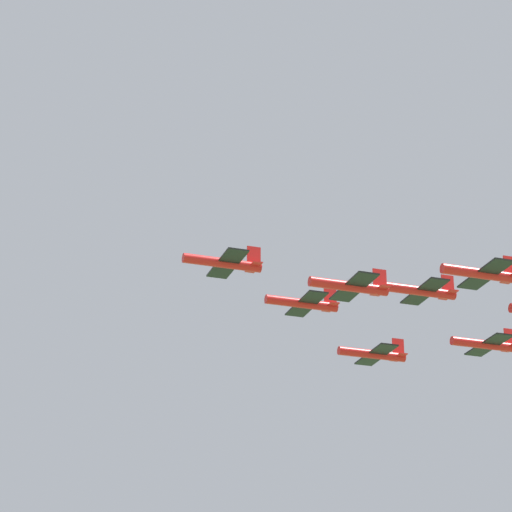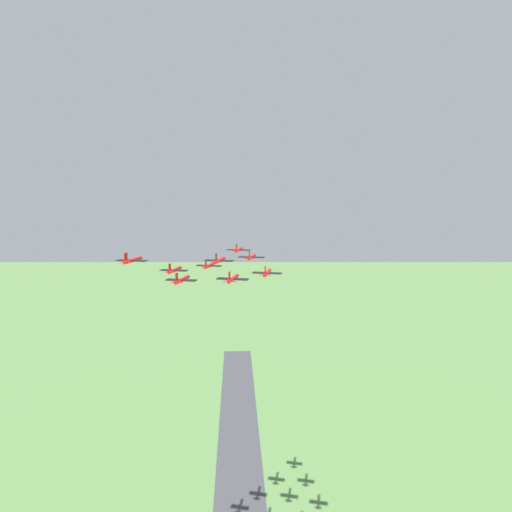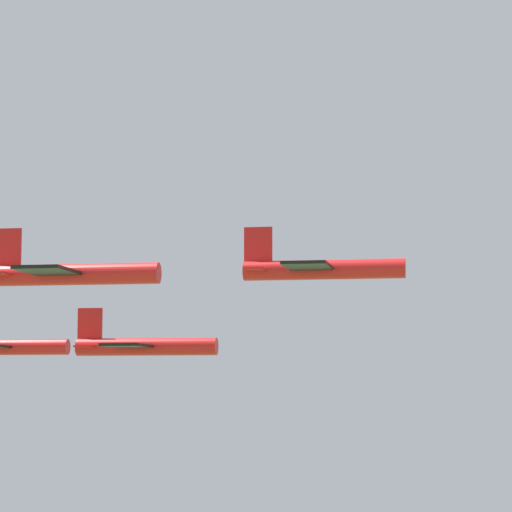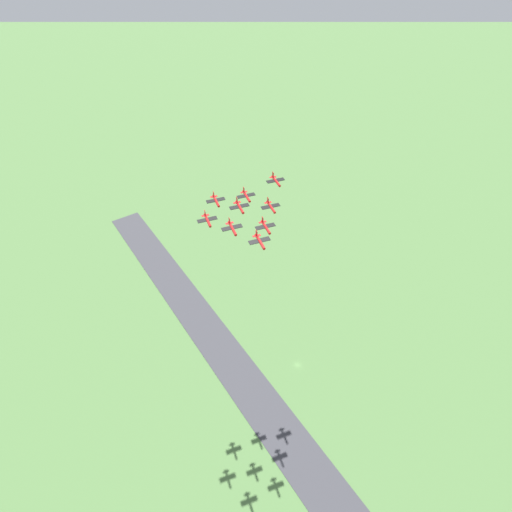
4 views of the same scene
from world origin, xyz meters
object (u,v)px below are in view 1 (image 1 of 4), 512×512
Objects in this scene: jet_0 at (225,263)px; jet_8 at (487,344)px; jet_5 at (374,354)px; jet_2 at (304,303)px; jet_4 at (423,291)px; jet_1 at (352,286)px; jet_3 at (484,274)px.

jet_0 reaches higher than jet_8.
jet_0 is at bearing 120.47° from jet_5.
jet_0 is 1.00× the size of jet_2.
jet_0 is at bearing 120.47° from jet_2.
jet_2 is 1.00× the size of jet_8.
jet_0 is at bearing 90.00° from jet_4.
jet_2 is 1.00× the size of jet_5.
jet_5 is at bearing -59.53° from jet_0.
jet_3 is (-12.51, -8.72, 0.31)m from jet_1.
jet_3 is 1.00× the size of jet_5.
jet_3 is at bearing -180.00° from jet_4.
jet_2 is 15.26m from jet_4.
jet_5 is at bearing 0.00° from jet_3.
jet_1 is at bearing -120.47° from jet_0.
jet_8 is (1.55, -15.17, -3.18)m from jet_4.
jet_5 is 1.00× the size of jet_8.
jet_4 is at bearing 120.47° from jet_8.
jet_0 is at bearing 101.09° from jet_8.
jet_4 is 1.00× the size of jet_8.
jet_8 is at bearing -90.00° from jet_2.
jet_2 is at bearing 29.54° from jet_3.
jet_2 is at bearing 0.00° from jet_1.
jet_3 is at bearing -180.00° from jet_5.
jet_4 is (1.55, -15.17, 3.99)m from jet_1.
jet_0 reaches higher than jet_4.
jet_8 is at bearing -59.53° from jet_1.
jet_2 is 15.54m from jet_5.
jet_0 is 30.76m from jet_3.
jet_5 is at bearing 59.53° from jet_8.
jet_3 is (-25.02, -17.44, -3.98)m from jet_0.
jet_4 is at bearing -59.53° from jet_1.
jet_4 is at bearing -90.00° from jet_0.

